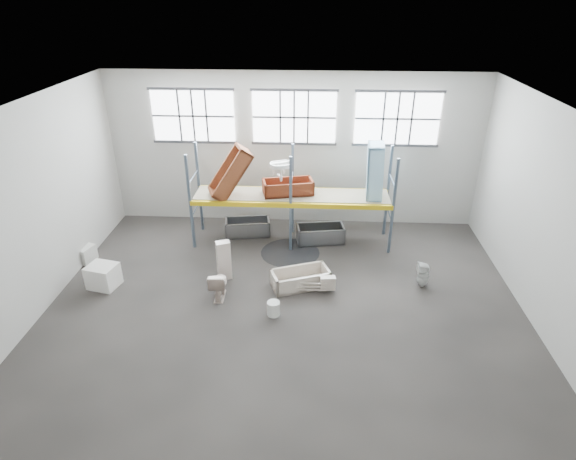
# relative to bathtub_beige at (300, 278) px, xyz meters

# --- Properties ---
(floor) EXTENTS (12.00, 10.00, 0.10)m
(floor) POSITION_rel_bathtub_beige_xyz_m (-0.37, -0.94, -0.28)
(floor) COLOR #4C4541
(floor) RESTS_ON ground
(ceiling) EXTENTS (12.00, 10.00, 0.10)m
(ceiling) POSITION_rel_bathtub_beige_xyz_m (-0.37, -0.94, 4.82)
(ceiling) COLOR silver
(ceiling) RESTS_ON ground
(wall_back) EXTENTS (12.00, 0.10, 5.00)m
(wall_back) POSITION_rel_bathtub_beige_xyz_m (-0.37, 4.11, 2.27)
(wall_back) COLOR #AFAAA3
(wall_back) RESTS_ON ground
(wall_front) EXTENTS (12.00, 0.10, 5.00)m
(wall_front) POSITION_rel_bathtub_beige_xyz_m (-0.37, -5.99, 2.27)
(wall_front) COLOR #9D9991
(wall_front) RESTS_ON ground
(wall_left) EXTENTS (0.10, 10.00, 5.00)m
(wall_left) POSITION_rel_bathtub_beige_xyz_m (-6.42, -0.94, 2.27)
(wall_left) COLOR #9D9992
(wall_left) RESTS_ON ground
(wall_right) EXTENTS (0.10, 10.00, 5.00)m
(wall_right) POSITION_rel_bathtub_beige_xyz_m (5.68, -0.94, 2.27)
(wall_right) COLOR #9E9B93
(wall_right) RESTS_ON ground
(window_left) EXTENTS (2.60, 0.04, 1.60)m
(window_left) POSITION_rel_bathtub_beige_xyz_m (-3.57, 4.00, 3.37)
(window_left) COLOR white
(window_left) RESTS_ON wall_back
(window_mid) EXTENTS (2.60, 0.04, 1.60)m
(window_mid) POSITION_rel_bathtub_beige_xyz_m (-0.37, 4.00, 3.37)
(window_mid) COLOR white
(window_mid) RESTS_ON wall_back
(window_right) EXTENTS (2.60, 0.04, 1.60)m
(window_right) POSITION_rel_bathtub_beige_xyz_m (2.83, 4.00, 3.37)
(window_right) COLOR white
(window_right) RESTS_ON wall_back
(rack_upright_la) EXTENTS (0.08, 0.08, 3.00)m
(rack_upright_la) POSITION_rel_bathtub_beige_xyz_m (-3.37, 1.96, 1.27)
(rack_upright_la) COLOR slate
(rack_upright_la) RESTS_ON floor
(rack_upright_lb) EXTENTS (0.08, 0.08, 3.00)m
(rack_upright_lb) POSITION_rel_bathtub_beige_xyz_m (-3.37, 3.16, 1.27)
(rack_upright_lb) COLOR slate
(rack_upright_lb) RESTS_ON floor
(rack_upright_ma) EXTENTS (0.08, 0.08, 3.00)m
(rack_upright_ma) POSITION_rel_bathtub_beige_xyz_m (-0.37, 1.96, 1.27)
(rack_upright_ma) COLOR slate
(rack_upright_ma) RESTS_ON floor
(rack_upright_mb) EXTENTS (0.08, 0.08, 3.00)m
(rack_upright_mb) POSITION_rel_bathtub_beige_xyz_m (-0.37, 3.16, 1.27)
(rack_upright_mb) COLOR slate
(rack_upright_mb) RESTS_ON floor
(rack_upright_ra) EXTENTS (0.08, 0.08, 3.00)m
(rack_upright_ra) POSITION_rel_bathtub_beige_xyz_m (2.63, 1.96, 1.27)
(rack_upright_ra) COLOR slate
(rack_upright_ra) RESTS_ON floor
(rack_upright_rb) EXTENTS (0.08, 0.08, 3.00)m
(rack_upright_rb) POSITION_rel_bathtub_beige_xyz_m (2.63, 3.16, 1.27)
(rack_upright_rb) COLOR slate
(rack_upright_rb) RESTS_ON floor
(rack_beam_front) EXTENTS (6.00, 0.10, 0.14)m
(rack_beam_front) POSITION_rel_bathtub_beige_xyz_m (-0.37, 1.96, 1.27)
(rack_beam_front) COLOR yellow
(rack_beam_front) RESTS_ON floor
(rack_beam_back) EXTENTS (6.00, 0.10, 0.14)m
(rack_beam_back) POSITION_rel_bathtub_beige_xyz_m (-0.37, 3.16, 1.27)
(rack_beam_back) COLOR yellow
(rack_beam_back) RESTS_ON floor
(shelf_deck) EXTENTS (5.90, 1.10, 0.03)m
(shelf_deck) POSITION_rel_bathtub_beige_xyz_m (-0.37, 2.56, 1.35)
(shelf_deck) COLOR gray
(shelf_deck) RESTS_ON floor
(wet_patch) EXTENTS (1.80, 1.80, 0.00)m
(wet_patch) POSITION_rel_bathtub_beige_xyz_m (-0.37, 1.76, -0.22)
(wet_patch) COLOR black
(wet_patch) RESTS_ON floor
(bathtub_beige) EXTENTS (1.70, 1.21, 0.45)m
(bathtub_beige) POSITION_rel_bathtub_beige_xyz_m (0.00, 0.00, 0.00)
(bathtub_beige) COLOR beige
(bathtub_beige) RESTS_ON floor
(cistern_spare) EXTENTS (0.41, 0.23, 0.38)m
(cistern_spare) POSITION_rel_bathtub_beige_xyz_m (0.73, -0.27, 0.05)
(cistern_spare) COLOR beige
(cistern_spare) RESTS_ON bathtub_beige
(sink_in_tub) EXTENTS (0.52, 0.52, 0.14)m
(sink_in_tub) POSITION_rel_bathtub_beige_xyz_m (-0.05, -0.23, -0.07)
(sink_in_tub) COLOR beige
(sink_in_tub) RESTS_ON bathtub_beige
(toilet_beige) EXTENTS (0.47, 0.79, 0.79)m
(toilet_beige) POSITION_rel_bathtub_beige_xyz_m (-2.10, -0.64, 0.17)
(toilet_beige) COLOR beige
(toilet_beige) RESTS_ON floor
(cistern_tall) EXTENTS (0.43, 0.36, 1.14)m
(cistern_tall) POSITION_rel_bathtub_beige_xyz_m (-2.11, 0.25, 0.34)
(cistern_tall) COLOR beige
(cistern_tall) RESTS_ON floor
(toilet_white) EXTENTS (0.34, 0.34, 0.71)m
(toilet_white) POSITION_rel_bathtub_beige_xyz_m (3.30, 0.15, 0.13)
(toilet_white) COLOR silver
(toilet_white) RESTS_ON floor
(steel_tub_left) EXTENTS (1.51, 0.87, 0.52)m
(steel_tub_left) POSITION_rel_bathtub_beige_xyz_m (-1.82, 2.89, 0.03)
(steel_tub_left) COLOR #97999D
(steel_tub_left) RESTS_ON floor
(steel_tub_right) EXTENTS (1.56, 0.91, 0.54)m
(steel_tub_right) POSITION_rel_bathtub_beige_xyz_m (0.55, 2.53, 0.04)
(steel_tub_right) COLOR #93969B
(steel_tub_right) RESTS_ON floor
(rust_tub_flat) EXTENTS (1.63, 1.02, 0.42)m
(rust_tub_flat) POSITION_rel_bathtub_beige_xyz_m (-0.48, 2.59, 1.59)
(rust_tub_flat) COLOR brown
(rust_tub_flat) RESTS_ON shelf_deck
(rust_tub_tilted) EXTENTS (1.53, 1.20, 1.64)m
(rust_tub_tilted) POSITION_rel_bathtub_beige_xyz_m (-2.20, 2.45, 2.07)
(rust_tub_tilted) COLOR brown
(rust_tub_tilted) RESTS_ON shelf_deck
(sink_on_shelf) EXTENTS (0.82, 0.75, 0.59)m
(sink_on_shelf) POSITION_rel_bathtub_beige_xyz_m (-0.68, 2.44, 1.87)
(sink_on_shelf) COLOR silver
(sink_on_shelf) RESTS_ON rust_tub_flat
(blue_tub_upright) EXTENTS (0.59, 0.82, 1.68)m
(blue_tub_upright) POSITION_rel_bathtub_beige_xyz_m (2.09, 2.51, 2.17)
(blue_tub_upright) COLOR #A0D5F4
(blue_tub_upright) RESTS_ON shelf_deck
(bucket) EXTENTS (0.42, 0.42, 0.37)m
(bucket) POSITION_rel_bathtub_beige_xyz_m (-0.62, -1.33, -0.04)
(bucket) COLOR silver
(bucket) RESTS_ON floor
(carton_near) EXTENTS (0.86, 0.79, 0.64)m
(carton_near) POSITION_rel_bathtub_beige_xyz_m (-5.31, -0.32, 0.09)
(carton_near) COLOR white
(carton_near) RESTS_ON floor
(carton_far) EXTENTS (0.68, 0.68, 0.46)m
(carton_far) POSITION_rel_bathtub_beige_xyz_m (-6.45, 0.97, 0.00)
(carton_far) COLOR silver
(carton_far) RESTS_ON floor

